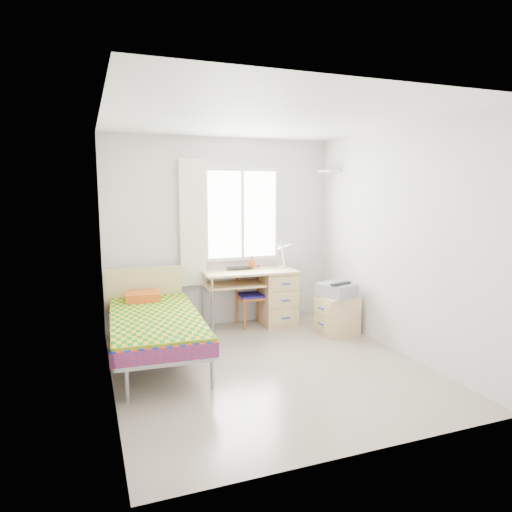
{
  "coord_description": "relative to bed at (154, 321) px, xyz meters",
  "views": [
    {
      "loc": [
        -1.77,
        -4.35,
        1.89
      ],
      "look_at": [
        0.07,
        0.55,
        1.13
      ],
      "focal_mm": 32.0,
      "sensor_mm": 36.0,
      "label": 1
    }
  ],
  "objects": [
    {
      "name": "chair",
      "position": [
        1.47,
        0.86,
        0.04
      ],
      "size": [
        0.38,
        0.38,
        0.84
      ],
      "rotation": [
        0.0,
        0.0,
        -0.07
      ],
      "color": "#A4421F",
      "rests_on": "floor"
    },
    {
      "name": "bed",
      "position": [
        0.0,
        0.0,
        0.0
      ],
      "size": [
        1.07,
        2.13,
        0.9
      ],
      "rotation": [
        0.0,
        0.0,
        -0.05
      ],
      "color": "#97989F",
      "rests_on": "floor"
    },
    {
      "name": "task_lamp",
      "position": [
        1.87,
        0.69,
        0.62
      ],
      "size": [
        0.23,
        0.32,
        0.41
      ],
      "rotation": [
        0.0,
        0.0,
        0.22
      ],
      "color": "white",
      "rests_on": "desk"
    },
    {
      "name": "pen_cup",
      "position": [
        1.5,
        0.92,
        0.41
      ],
      "size": [
        0.1,
        0.1,
        0.11
      ],
      "primitive_type": "cylinder",
      "rotation": [
        0.0,
        0.0,
        0.17
      ],
      "color": "orange",
      "rests_on": "desk"
    },
    {
      "name": "wall_right",
      "position": [
        2.7,
        -0.68,
        0.86
      ],
      "size": [
        0.0,
        3.5,
        3.5
      ],
      "primitive_type": "plane",
      "rotation": [
        1.57,
        0.0,
        -1.57
      ],
      "color": "silver",
      "rests_on": "ground"
    },
    {
      "name": "wall_left",
      "position": [
        -0.5,
        -0.68,
        0.86
      ],
      "size": [
        0.0,
        3.5,
        3.5
      ],
      "primitive_type": "plane",
      "rotation": [
        1.57,
        0.0,
        1.57
      ],
      "color": "silver",
      "rests_on": "ground"
    },
    {
      "name": "window",
      "position": [
        1.4,
        1.05,
        1.11
      ],
      "size": [
        1.1,
        0.04,
        1.3
      ],
      "color": "white",
      "rests_on": "wall_back"
    },
    {
      "name": "floor",
      "position": [
        1.1,
        -0.68,
        -0.44
      ],
      "size": [
        3.5,
        3.5,
        0.0
      ],
      "primitive_type": "plane",
      "color": "#BCAD93",
      "rests_on": "ground"
    },
    {
      "name": "wall_back",
      "position": [
        1.1,
        1.07,
        0.86
      ],
      "size": [
        3.2,
        0.0,
        3.2
      ],
      "primitive_type": "plane",
      "rotation": [
        1.57,
        0.0,
        0.0
      ],
      "color": "silver",
      "rests_on": "ground"
    },
    {
      "name": "printer",
      "position": [
        2.37,
        0.06,
        0.16
      ],
      "size": [
        0.48,
        0.52,
        0.19
      ],
      "rotation": [
        0.0,
        0.0,
        0.31
      ],
      "color": "gray",
      "rests_on": "cabinet"
    },
    {
      "name": "desk",
      "position": [
        1.75,
        0.77,
        -0.01
      ],
      "size": [
        1.3,
        0.64,
        0.8
      ],
      "rotation": [
        0.0,
        0.0,
        -0.05
      ],
      "color": "tan",
      "rests_on": "floor"
    },
    {
      "name": "floating_shelf",
      "position": [
        2.59,
        0.72,
        1.71
      ],
      "size": [
        0.2,
        0.32,
        0.03
      ],
      "primitive_type": "cube",
      "color": "white",
      "rests_on": "wall_right"
    },
    {
      "name": "laptop",
      "position": [
        1.31,
        0.86,
        0.37
      ],
      "size": [
        0.38,
        0.25,
        0.03
      ],
      "primitive_type": "imported",
      "rotation": [
        0.0,
        0.0,
        -0.05
      ],
      "color": "black",
      "rests_on": "desk"
    },
    {
      "name": "curtain",
      "position": [
        0.68,
        1.0,
        1.01
      ],
      "size": [
        0.35,
        0.05,
        1.7
      ],
      "primitive_type": "cube",
      "color": "beige",
      "rests_on": "wall_back"
    },
    {
      "name": "cabinet",
      "position": [
        2.39,
        0.07,
        -0.18
      ],
      "size": [
        0.5,
        0.45,
        0.51
      ],
      "rotation": [
        0.0,
        0.0,
        0.08
      ],
      "color": "tan",
      "rests_on": "floor"
    },
    {
      "name": "ceiling",
      "position": [
        1.1,
        -0.68,
        2.16
      ],
      "size": [
        3.5,
        3.5,
        0.0
      ],
      "primitive_type": "plane",
      "rotation": [
        3.14,
        0.0,
        0.0
      ],
      "color": "white",
      "rests_on": "wall_back"
    },
    {
      "name": "book",
      "position": [
        1.18,
        0.75,
        0.15
      ],
      "size": [
        0.16,
        0.22,
        0.02
      ],
      "primitive_type": "imported",
      "rotation": [
        0.0,
        0.0,
        0.02
      ],
      "color": "gray",
      "rests_on": "desk"
    }
  ]
}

